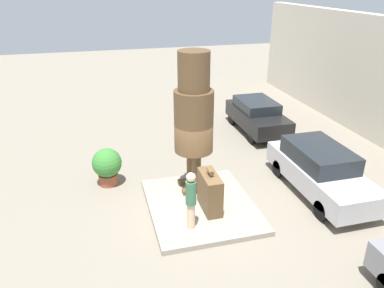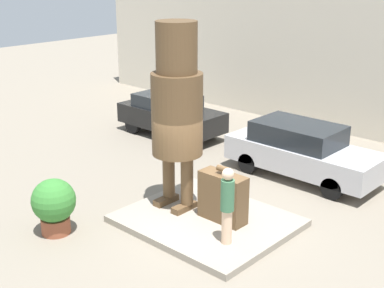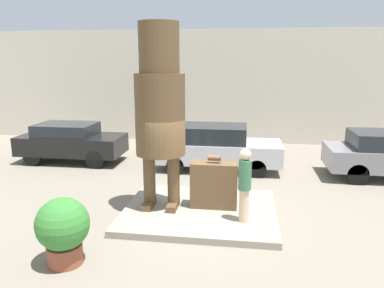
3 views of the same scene
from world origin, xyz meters
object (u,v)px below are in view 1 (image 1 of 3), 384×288
object	(u,v)px
statue_figure	(194,113)
planter_pot	(107,165)
parked_car_black	(257,115)
giant_suitcase	(210,192)
parked_car_silver	(320,170)
tourist	(191,198)

from	to	relation	value
statue_figure	planter_pot	bearing A→B (deg)	-115.19
parked_car_black	planter_pot	size ratio (longest dim) A/B	2.96
statue_figure	giant_suitcase	world-z (taller)	statue_figure
parked_car_black	parked_car_silver	world-z (taller)	parked_car_silver
parked_car_silver	planter_pot	xyz separation A→B (m)	(-2.40, -6.97, -0.10)
statue_figure	parked_car_black	xyz separation A→B (m)	(-4.64, 4.39, -2.08)
planter_pot	giant_suitcase	bearing A→B (deg)	47.71
parked_car_black	planter_pot	distance (m)	7.93
tourist	parked_car_silver	world-z (taller)	tourist
statue_figure	parked_car_black	size ratio (longest dim) A/B	1.16
statue_figure	parked_car_silver	bearing A→B (deg)	75.41
giant_suitcase	planter_pot	distance (m)	4.00
statue_figure	parked_car_silver	world-z (taller)	statue_figure
parked_car_silver	giant_suitcase	bearing A→B (deg)	-85.92
giant_suitcase	parked_car_silver	xyz separation A→B (m)	(-0.29, 4.01, 0.08)
tourist	statue_figure	bearing A→B (deg)	162.90
tourist	parked_car_silver	distance (m)	4.95
giant_suitcase	parked_car_silver	distance (m)	4.02
giant_suitcase	parked_car_black	size ratio (longest dim) A/B	0.35
giant_suitcase	planter_pot	world-z (taller)	giant_suitcase
tourist	planter_pot	xyz separation A→B (m)	(-3.48, -2.15, -0.40)
parked_car_black	tourist	bearing A→B (deg)	-36.65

